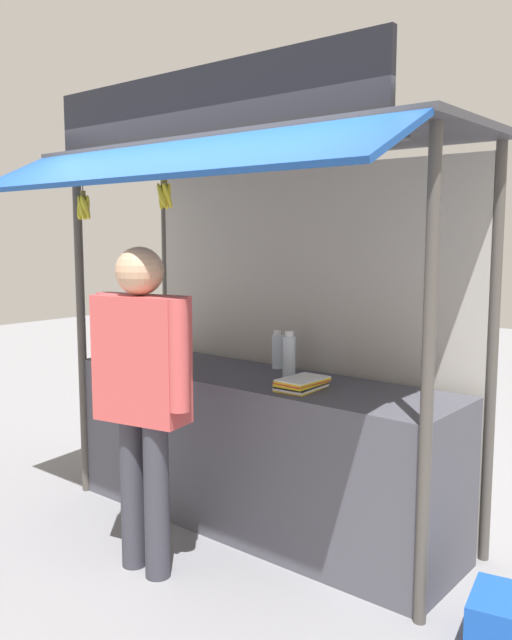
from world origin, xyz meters
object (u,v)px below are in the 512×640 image
Objects in this scene: water_bottle_mid_right at (179,343)px; magazine_stack_back_right at (127,357)px; water_bottle_back_left at (277,350)px; magazine_stack_front_left at (302,384)px; water_bottle_mid_left at (289,355)px; banana_bunch_rightmost at (165,195)px; vendor_person at (142,380)px; plastic_crate at (511,624)px; banana_bunch_inner_right at (83,207)px.

magazine_stack_back_right is at bearing -148.17° from water_bottle_mid_right.
magazine_stack_front_left is (0.48, -0.39, -0.08)m from water_bottle_back_left.
water_bottle_mid_left is 0.93× the size of magazine_stack_front_left.
water_bottle_back_left is at bearing 69.27° from banana_bunch_rightmost.
vendor_person is (0.62, -0.87, -0.03)m from water_bottle_mid_right.
banana_bunch_rightmost is at bearing -175.50° from plastic_crate.
water_bottle_mid_right is 1.06m from vendor_person.
magazine_stack_back_right is 1.06m from banana_bunch_inner_right.
banana_bunch_inner_right is 1.44m from vendor_person.
water_bottle_back_left is 1.12m from vendor_person.
water_bottle_mid_left is at bearing 138.70° from magazine_stack_front_left.
magazine_stack_front_left is at bearing -39.40° from water_bottle_back_left.
magazine_stack_back_right is 1.31m from banana_bunch_rightmost.
water_bottle_mid_left is 1.86m from plastic_crate.
water_bottle_back_left is 0.62m from magazine_stack_front_left.
water_bottle_mid_right is 0.16× the size of vendor_person.
magazine_stack_back_right is at bearing -177.64° from magazine_stack_front_left.
banana_bunch_rightmost is at bearing -50.52° from water_bottle_mid_right.
magazine_stack_back_right is 0.99× the size of magazine_stack_front_left.
water_bottle_mid_right is 0.93× the size of banana_bunch_inner_right.
water_bottle_back_left is (-0.22, 0.16, -0.02)m from water_bottle_mid_left.
magazine_stack_front_left is at bearing 12.13° from banana_bunch_inner_right.
magazine_stack_front_left is 0.90m from vendor_person.
banana_bunch_rightmost is 0.84× the size of banana_bunch_inner_right.
banana_bunch_rightmost is 2.80m from plastic_crate.
vendor_person reaches higher than water_bottle_mid_left.
banana_bunch_inner_right reaches higher than water_bottle_mid_right.
vendor_person is (1.01, -0.40, -0.95)m from banana_bunch_inner_right.
water_bottle_back_left is 0.83× the size of magazine_stack_back_right.
magazine_stack_back_right is at bearing -166.40° from water_bottle_mid_left.
magazine_stack_front_left is at bearing -41.30° from water_bottle_mid_left.
vendor_person is at bearing -35.49° from magazine_stack_back_right.
water_bottle_mid_left is at bearing 165.38° from plastic_crate.
magazine_stack_front_left is 1.87m from banana_bunch_inner_right.
banana_bunch_rightmost is at bearing -131.28° from water_bottle_mid_left.
water_bottle_mid_right is at bearing -174.08° from water_bottle_mid_left.
banana_bunch_inner_right is (-1.53, -0.33, 1.02)m from magazine_stack_front_left.
banana_bunch_inner_right is at bearing -145.58° from water_bottle_back_left.
water_bottle_mid_right is at bearing 173.06° from magazine_stack_front_left.
banana_bunch_inner_right is at bearing -130.14° from water_bottle_mid_right.
water_bottle_mid_right is 1.10m from banana_bunch_inner_right.
plastic_crate is (1.79, 0.56, -0.94)m from vendor_person.
magazine_stack_back_right is 2.86m from plastic_crate.
water_bottle_mid_right is 0.92× the size of magazine_stack_front_left.
banana_bunch_rightmost reaches higher than vendor_person.
banana_bunch_rightmost reaches higher than magazine_stack_back_right.
magazine_stack_back_right is (-0.98, -0.45, -0.10)m from water_bottle_back_left.
water_bottle_back_left is at bearing 34.42° from banana_bunch_inner_right.
banana_bunch_rightmost is at bearing -0.06° from banana_bunch_inner_right.
water_bottle_mid_left is 0.94× the size of magazine_stack_back_right.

